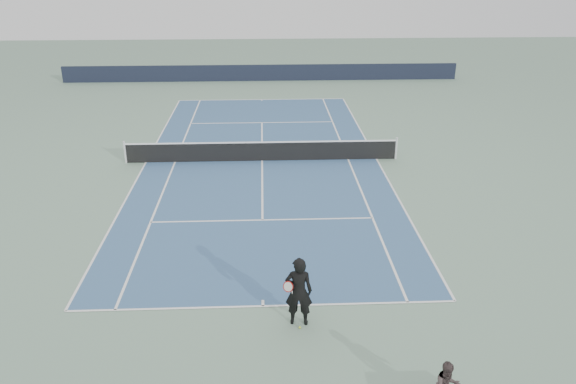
{
  "coord_description": "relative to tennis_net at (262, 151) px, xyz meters",
  "views": [
    {
      "loc": [
        0.12,
        -25.1,
        9.21
      ],
      "look_at": [
        0.95,
        -6.34,
        1.1
      ],
      "focal_mm": 35.0,
      "sensor_mm": 36.0,
      "label": 1
    }
  ],
  "objects": [
    {
      "name": "tennis_net",
      "position": [
        0.0,
        0.0,
        0.0
      ],
      "size": [
        12.9,
        0.1,
        1.07
      ],
      "color": "silver",
      "rests_on": "ground"
    },
    {
      "name": "ground",
      "position": [
        0.0,
        0.0,
        -0.5
      ],
      "size": [
        80.0,
        80.0,
        0.0
      ],
      "primitive_type": "plane",
      "color": "slate"
    },
    {
      "name": "court_surface",
      "position": [
        0.0,
        0.0,
        -0.5
      ],
      "size": [
        10.97,
        23.77,
        0.01
      ],
      "primitive_type": "cube",
      "color": "#365881",
      "rests_on": "ground"
    },
    {
      "name": "tennis_ball",
      "position": [
        0.97,
        -12.92,
        -0.47
      ],
      "size": [
        0.06,
        0.06,
        0.06
      ],
      "primitive_type": "sphere",
      "color": "#C6D92C",
      "rests_on": "ground"
    },
    {
      "name": "tennis_player",
      "position": [
        0.95,
        -12.67,
        0.49
      ],
      "size": [
        0.85,
        0.6,
        1.99
      ],
      "color": "black",
      "rests_on": "ground"
    },
    {
      "name": "windscreen_far",
      "position": [
        0.0,
        17.88,
        0.1
      ],
      "size": [
        30.0,
        0.25,
        1.2
      ],
      "primitive_type": "cube",
      "color": "black",
      "rests_on": "ground"
    }
  ]
}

